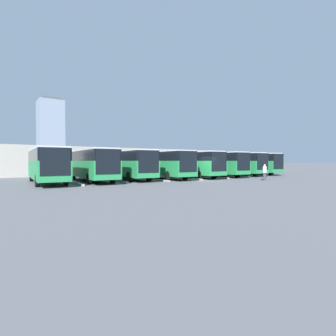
# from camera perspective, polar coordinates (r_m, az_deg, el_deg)

# --- Properties ---
(ground_plane) EXTENTS (600.00, 600.00, 0.00)m
(ground_plane) POSITION_cam_1_polar(r_m,az_deg,el_deg) (28.05, 7.92, -2.68)
(ground_plane) COLOR #5B5B60
(bus_0) EXTENTS (3.17, 11.02, 3.18)m
(bus_0) POSITION_cam_1_polar(r_m,az_deg,el_deg) (42.43, 17.00, 1.09)
(bus_0) COLOR #238447
(bus_0) RESTS_ON ground_plane
(curb_divider_0) EXTENTS (0.68, 6.38, 0.15)m
(curb_divider_0) POSITION_cam_1_polar(r_m,az_deg,el_deg) (39.86, 16.99, -1.38)
(curb_divider_0) COLOR #9E9E99
(curb_divider_0) RESTS_ON ground_plane
(bus_1) EXTENTS (3.17, 11.02, 3.18)m
(bus_1) POSITION_cam_1_polar(r_m,az_deg,el_deg) (39.01, 13.73, 1.08)
(bus_1) COLOR #238447
(bus_1) RESTS_ON ground_plane
(curb_divider_1) EXTENTS (0.68, 6.38, 0.15)m
(curb_divider_1) POSITION_cam_1_polar(r_m,az_deg,el_deg) (36.46, 13.49, -1.63)
(curb_divider_1) COLOR #9E9E99
(curb_divider_1) RESTS_ON ground_plane
(bus_2) EXTENTS (3.17, 11.02, 3.18)m
(bus_2) POSITION_cam_1_polar(r_m,az_deg,el_deg) (35.79, 9.77, 1.07)
(bus_2) COLOR #238447
(bus_2) RESTS_ON ground_plane
(curb_divider_2) EXTENTS (0.68, 6.38, 0.15)m
(curb_divider_2) POSITION_cam_1_polar(r_m,az_deg,el_deg) (33.26, 9.21, -1.90)
(curb_divider_2) COLOR #9E9E99
(curb_divider_2) RESTS_ON ground_plane
(bus_3) EXTENTS (3.17, 11.02, 3.18)m
(bus_3) POSITION_cam_1_polar(r_m,az_deg,el_deg) (32.99, 4.75, 1.05)
(bus_3) COLOR #238447
(bus_3) RESTS_ON ground_plane
(curb_divider_3) EXTENTS (0.68, 6.38, 0.15)m
(curb_divider_3) POSITION_cam_1_polar(r_m,az_deg,el_deg) (30.51, 3.72, -2.19)
(curb_divider_3) COLOR #9E9E99
(curb_divider_3) RESTS_ON ground_plane
(bus_4) EXTENTS (3.17, 11.02, 3.18)m
(bus_4) POSITION_cam_1_polar(r_m,az_deg,el_deg) (30.73, -1.45, 1.02)
(bus_4) COLOR #238447
(bus_4) RESTS_ON ground_plane
(curb_divider_4) EXTENTS (0.68, 6.38, 0.15)m
(curb_divider_4) POSITION_cam_1_polar(r_m,az_deg,el_deg) (28.33, -3.10, -2.48)
(curb_divider_4) COLOR #9E9E99
(curb_divider_4) RESTS_ON ground_plane
(bus_5) EXTENTS (3.17, 11.02, 3.18)m
(bus_5) POSITION_cam_1_polar(r_m,az_deg,el_deg) (29.36, -9.00, 0.98)
(bus_5) COLOR #238447
(bus_5) RESTS_ON ground_plane
(curb_divider_5) EXTENTS (0.68, 6.38, 0.15)m
(curb_divider_5) POSITION_cam_1_polar(r_m,az_deg,el_deg) (27.10, -11.39, -2.68)
(curb_divider_5) COLOR #9E9E99
(curb_divider_5) RESTS_ON ground_plane
(bus_6) EXTENTS (3.17, 11.02, 3.18)m
(bus_6) POSITION_cam_1_polar(r_m,az_deg,el_deg) (27.46, -16.40, 0.90)
(bus_6) COLOR #238447
(bus_6) RESTS_ON ground_plane
(curb_divider_6) EXTENTS (0.68, 6.38, 0.15)m
(curb_divider_6) POSITION_cam_1_polar(r_m,az_deg,el_deg) (25.39, -19.60, -3.02)
(curb_divider_6) COLOR #9E9E99
(curb_divider_6) RESTS_ON ground_plane
(bus_7) EXTENTS (3.17, 11.02, 3.18)m
(bus_7) POSITION_cam_1_polar(r_m,az_deg,el_deg) (26.48, -24.90, 0.80)
(bus_7) COLOR #238447
(bus_7) RESTS_ON ground_plane
(pedestrian) EXTENTS (0.41, 0.40, 1.72)m
(pedestrian) POSITION_cam_1_polar(r_m,az_deg,el_deg) (29.29, 20.30, -0.78)
(pedestrian) COLOR #38384C
(pedestrian) RESTS_ON ground_plane
(station_building) EXTENTS (36.67, 15.22, 4.12)m
(station_building) POSITION_cam_1_polar(r_m,az_deg,el_deg) (47.58, -11.49, 1.53)
(station_building) COLOR #A8A399
(station_building) RESTS_ON ground_plane
(office_tower) EXTENTS (19.56, 19.56, 55.83)m
(office_tower) POSITION_cam_1_polar(r_m,az_deg,el_deg) (247.75, -24.20, 7.24)
(office_tower) COLOR #7F8EA3
(office_tower) RESTS_ON ground_plane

